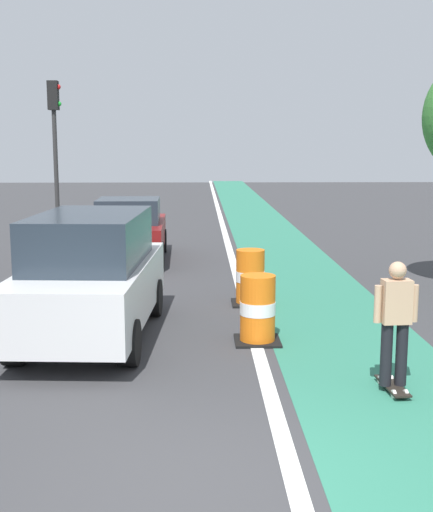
# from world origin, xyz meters

# --- Properties ---
(ground_plane) EXTENTS (100.00, 100.00, 0.00)m
(ground_plane) POSITION_xyz_m (0.00, 0.00, 0.00)
(ground_plane) COLOR #38383A
(bike_lane_strip) EXTENTS (2.50, 80.00, 0.01)m
(bike_lane_strip) POSITION_xyz_m (2.40, 12.00, 0.00)
(bike_lane_strip) COLOR #2D755B
(bike_lane_strip) RESTS_ON ground
(lane_divider_stripe) EXTENTS (0.20, 80.00, 0.01)m
(lane_divider_stripe) POSITION_xyz_m (0.90, 12.00, 0.01)
(lane_divider_stripe) COLOR silver
(lane_divider_stripe) RESTS_ON ground
(skateboarder_on_lane) EXTENTS (0.57, 0.81, 1.69)m
(skateboarder_on_lane) POSITION_xyz_m (2.49, 2.42, 0.91)
(skateboarder_on_lane) COLOR black
(skateboarder_on_lane) RESTS_ON ground
(parked_suv_nearest) EXTENTS (2.11, 4.69, 2.04)m
(parked_suv_nearest) POSITION_xyz_m (-1.74, 4.96, 1.04)
(parked_suv_nearest) COLOR silver
(parked_suv_nearest) RESTS_ON ground
(parked_sedan_second) EXTENTS (2.00, 4.14, 1.70)m
(parked_sedan_second) POSITION_xyz_m (-1.89, 12.36, 0.83)
(parked_sedan_second) COLOR maroon
(parked_sedan_second) RESTS_ON ground
(traffic_barrel_front) EXTENTS (0.73, 0.73, 1.09)m
(traffic_barrel_front) POSITION_xyz_m (0.93, 4.61, 0.53)
(traffic_barrel_front) COLOR orange
(traffic_barrel_front) RESTS_ON ground
(traffic_barrel_mid) EXTENTS (0.73, 0.73, 1.09)m
(traffic_barrel_mid) POSITION_xyz_m (1.01, 7.20, 0.53)
(traffic_barrel_mid) COLOR orange
(traffic_barrel_mid) RESTS_ON ground
(traffic_light_corner) EXTENTS (0.41, 0.32, 5.10)m
(traffic_light_corner) POSITION_xyz_m (-4.59, 16.05, 3.50)
(traffic_light_corner) COLOR #2D2D2D
(traffic_light_corner) RESTS_ON ground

